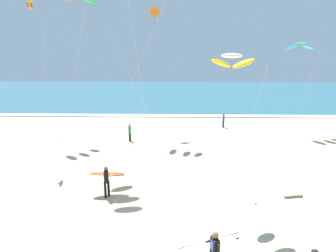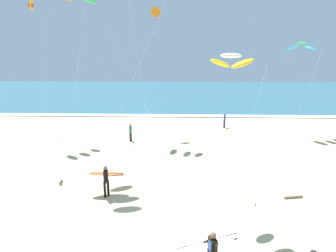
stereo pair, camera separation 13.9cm
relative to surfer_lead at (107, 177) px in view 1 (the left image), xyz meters
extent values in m
plane|color=#CCB789|center=(3.30, -4.16, -1.04)|extent=(160.00, 160.00, 0.00)
cube|color=#2D6075|center=(3.30, 50.89, -1.00)|extent=(160.00, 60.00, 0.08)
cube|color=white|center=(3.30, 21.19, -0.96)|extent=(160.00, 1.65, 0.01)
cylinder|color=black|center=(-0.04, -0.26, -0.60)|extent=(0.13, 0.13, 0.88)
cylinder|color=black|center=(0.09, -0.08, -0.60)|extent=(0.13, 0.13, 0.88)
cube|color=black|center=(0.02, -0.17, 0.14)|extent=(0.25, 0.36, 0.60)
cube|color=white|center=(-0.08, -0.18, 0.18)|extent=(0.04, 0.20, 0.32)
sphere|color=brown|center=(0.02, -0.17, 0.56)|extent=(0.21, 0.21, 0.21)
cylinder|color=black|center=(0.06, -0.40, 0.10)|extent=(0.09, 0.09, 0.56)
cylinder|color=black|center=(-0.01, 0.06, 0.25)|extent=(0.09, 0.09, 0.26)
cylinder|color=black|center=(-0.08, 0.14, 0.12)|extent=(0.26, 0.12, 0.14)
ellipsoid|color=orange|center=(-0.03, 0.19, 0.08)|extent=(1.98, 0.85, 0.18)
cube|color=#333333|center=(-0.03, 0.19, 0.11)|extent=(1.67, 0.26, 0.10)
cube|color=#262628|center=(0.77, 0.30, 0.01)|extent=(0.12, 0.03, 0.14)
cube|color=black|center=(4.86, -5.45, 0.14)|extent=(0.29, 0.38, 0.60)
cube|color=blue|center=(4.76, -5.48, 0.18)|extent=(0.07, 0.19, 0.32)
sphere|color=brown|center=(4.86, -5.45, 0.56)|extent=(0.21, 0.21, 0.21)
cylinder|color=black|center=(4.93, -5.67, 0.10)|extent=(0.09, 0.09, 0.56)
cylinder|color=black|center=(4.79, -5.23, 0.25)|extent=(0.09, 0.09, 0.26)
cylinder|color=black|center=(4.70, -5.16, 0.12)|extent=(0.26, 0.15, 0.14)
ellipsoid|color=white|center=(4.75, -5.11, 0.08)|extent=(2.50, 1.26, 0.27)
cube|color=#333333|center=(4.75, -5.11, 0.11)|extent=(2.06, 0.66, 0.18)
cube|color=#262628|center=(5.73, -4.80, 0.01)|extent=(0.12, 0.05, 0.14)
cylinder|color=silver|center=(0.63, 4.45, 4.29)|extent=(4.62, 1.56, 10.47)
cylinder|color=brown|center=(2.93, 5.22, -0.99)|extent=(0.06, 0.06, 0.10)
ellipsoid|color=#2D99DB|center=(16.15, 13.67, 7.11)|extent=(1.11, 1.48, 0.60)
ellipsoid|color=green|center=(15.17, 13.29, 7.51)|extent=(1.11, 1.48, 0.20)
ellipsoid|color=#2D99DB|center=(14.19, 12.90, 7.11)|extent=(1.11, 1.48, 0.60)
cylinder|color=silver|center=(15.60, 12.20, 3.03)|extent=(0.86, 2.18, 7.96)
cylinder|color=brown|center=(16.02, 11.12, -0.99)|extent=(0.06, 0.06, 0.10)
ellipsoid|color=yellow|center=(5.56, -0.78, 5.82)|extent=(1.13, 0.83, 0.50)
ellipsoid|color=white|center=(5.88, -1.52, 6.12)|extent=(1.12, 0.83, 0.20)
ellipsoid|color=yellow|center=(6.19, -2.27, 5.82)|extent=(1.13, 0.83, 0.50)
cylinder|color=silver|center=(6.74, -1.16, 2.39)|extent=(1.74, 0.73, 6.66)
cylinder|color=brown|center=(7.60, -0.80, -0.99)|extent=(0.06, 0.06, 0.10)
cone|color=yellow|center=(-5.76, 5.28, 9.54)|extent=(0.41, 0.93, 0.91)
cube|color=red|center=(-5.76, 5.28, 9.40)|extent=(0.32, 0.09, 0.24)
cylinder|color=silver|center=(-6.18, 7.03, 4.17)|extent=(0.84, 3.51, 10.23)
cylinder|color=brown|center=(-6.60, 8.78, -0.99)|extent=(0.06, 0.06, 0.10)
cylinder|color=silver|center=(0.50, 9.73, 5.54)|extent=(1.23, 3.97, 12.96)
cylinder|color=brown|center=(-0.11, 7.75, -0.99)|extent=(0.06, 0.06, 0.10)
cylinder|color=silver|center=(-4.69, 9.57, 5.03)|extent=(3.58, 2.73, 11.94)
cylinder|color=brown|center=(-2.91, 8.21, -0.99)|extent=(0.06, 0.06, 0.10)
cube|color=orange|center=(1.61, 13.72, 10.38)|extent=(1.11, 0.48, 1.19)
cylinder|color=purple|center=(1.61, 13.72, 9.39)|extent=(0.02, 0.02, 0.77)
cylinder|color=silver|center=(-0.47, 12.86, 4.03)|extent=(4.16, 1.73, 9.96)
cylinder|color=brown|center=(-2.54, 12.00, -0.99)|extent=(0.06, 0.06, 0.10)
cylinder|color=#2D334C|center=(8.77, 15.23, -0.62)|extent=(0.22, 0.22, 0.84)
cube|color=#3351B7|center=(8.77, 15.23, 0.07)|extent=(0.19, 0.32, 0.54)
sphere|color=brown|center=(8.77, 15.23, 0.45)|extent=(0.20, 0.20, 0.20)
cylinder|color=#3351B7|center=(8.77, 15.02, -0.03)|extent=(0.08, 0.08, 0.50)
cylinder|color=#3351B7|center=(8.77, 15.44, -0.03)|extent=(0.08, 0.08, 0.50)
cylinder|color=black|center=(-0.44, 9.92, -0.62)|extent=(0.22, 0.22, 0.84)
cube|color=#339351|center=(-0.44, 9.92, 0.07)|extent=(0.31, 0.37, 0.54)
sphere|color=#A87A59|center=(-0.44, 9.92, 0.45)|extent=(0.20, 0.20, 0.20)
cylinder|color=#339351|center=(-0.34, 9.73, -0.03)|extent=(0.08, 0.08, 0.50)
cylinder|color=#339351|center=(-0.54, 10.10, -0.03)|extent=(0.08, 0.08, 0.50)
cylinder|color=#846B4C|center=(9.78, -0.01, -0.98)|extent=(1.02, 0.31, 0.13)
camera|label=1|loc=(3.56, -12.86, 5.89)|focal=28.55mm
camera|label=2|loc=(3.69, -12.86, 5.89)|focal=28.55mm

